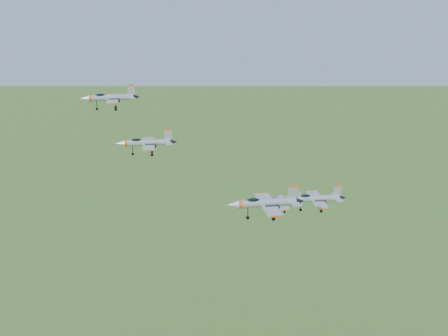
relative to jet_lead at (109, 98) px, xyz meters
name	(u,v)px	position (x,y,z in m)	size (l,w,h in m)	color
jet_lead	(109,98)	(0.00, 0.00, 0.00)	(12.05, 10.14, 3.24)	#A0A5AC
jet_left_high	(146,143)	(3.78, -13.47, -6.48)	(11.54, 9.77, 3.12)	#A0A5AC
jet_right_high	(265,203)	(19.41, -33.33, -13.86)	(13.73, 11.57, 3.69)	#A0A5AC
jet_left_low	(279,201)	(33.01, -11.96, -22.77)	(10.92, 9.29, 2.97)	#A0A5AC
jet_right_low	(314,198)	(33.19, -26.48, -17.19)	(11.91, 10.13, 3.24)	#A0A5AC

